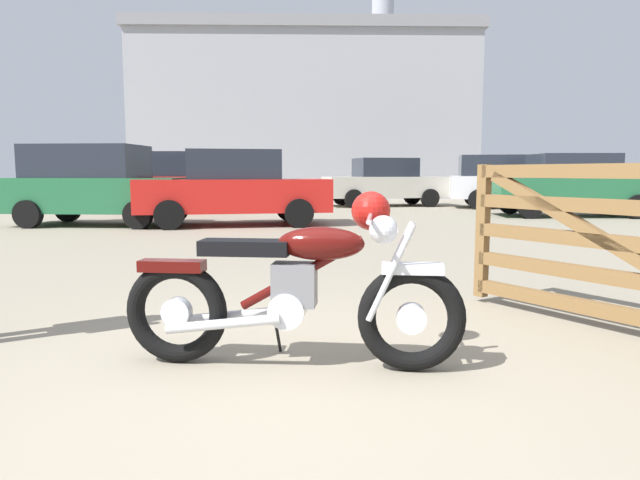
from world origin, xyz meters
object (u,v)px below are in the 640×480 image
(white_estate_far, at_px, (232,188))
(red_hatchback_near, at_px, (383,182))
(pale_sedan_back, at_px, (94,184))
(silver_sedan_mid, at_px, (187,181))
(dark_sedan_left, at_px, (569,185))
(vintage_motorcycle, at_px, (299,287))
(blue_hatchback_right, at_px, (518,180))

(white_estate_far, bearing_deg, red_hatchback_near, -130.31)
(pale_sedan_back, bearing_deg, silver_sedan_mid, 80.49)
(dark_sedan_left, relative_size, silver_sedan_mid, 1.09)
(dark_sedan_left, bearing_deg, white_estate_far, 18.32)
(vintage_motorcycle, relative_size, pale_sedan_back, 0.52)
(silver_sedan_mid, bearing_deg, red_hatchback_near, -154.29)
(silver_sedan_mid, height_order, red_hatchback_near, silver_sedan_mid)
(vintage_motorcycle, xyz_separation_m, blue_hatchback_right, (6.70, 15.43, 0.45))
(pale_sedan_back, relative_size, blue_hatchback_right, 0.81)
(blue_hatchback_right, bearing_deg, white_estate_far, -134.39)
(vintage_motorcycle, bearing_deg, silver_sedan_mid, 111.84)
(vintage_motorcycle, xyz_separation_m, red_hatchback_near, (2.39, 16.68, 0.34))
(red_hatchback_near, bearing_deg, pale_sedan_back, -146.31)
(blue_hatchback_right, bearing_deg, silver_sedan_mid, -160.35)
(vintage_motorcycle, height_order, silver_sedan_mid, silver_sedan_mid)
(blue_hatchback_right, distance_m, red_hatchback_near, 4.49)
(silver_sedan_mid, xyz_separation_m, blue_hatchback_right, (10.53, 1.75, 0.02))
(white_estate_far, relative_size, silver_sedan_mid, 1.14)
(white_estate_far, bearing_deg, pale_sedan_back, -10.01)
(pale_sedan_back, distance_m, blue_hatchback_right, 13.09)
(dark_sedan_left, distance_m, red_hatchback_near, 6.50)
(vintage_motorcycle, xyz_separation_m, silver_sedan_mid, (-3.82, 13.68, 0.43))
(silver_sedan_mid, bearing_deg, pale_sedan_back, 75.94)
(dark_sedan_left, relative_size, red_hatchback_near, 0.95)
(vintage_motorcycle, bearing_deg, dark_sedan_left, 66.35)
(dark_sedan_left, relative_size, blue_hatchback_right, 0.86)
(dark_sedan_left, xyz_separation_m, silver_sedan_mid, (-10.70, 1.71, 0.08))
(silver_sedan_mid, bearing_deg, white_estate_far, 114.95)
(white_estate_far, distance_m, dark_sedan_left, 9.07)
(vintage_motorcycle, xyz_separation_m, dark_sedan_left, (6.88, 11.97, 0.34))
(pale_sedan_back, bearing_deg, dark_sedan_left, 16.99)
(silver_sedan_mid, bearing_deg, blue_hatchback_right, -170.62)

